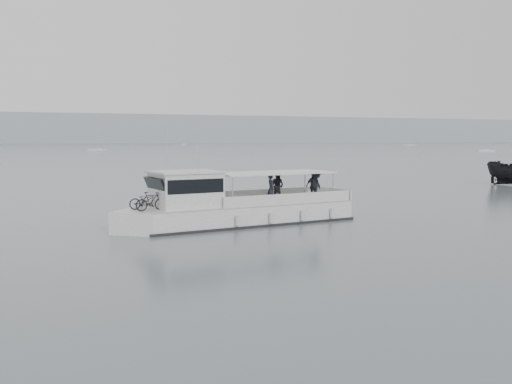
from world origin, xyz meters
name	(u,v)px	position (x,y,z in m)	size (l,w,h in m)	color
ground	(161,218)	(0.00, 0.00, 0.00)	(1400.00, 1400.00, 0.00)	slate
headland	(38,129)	(0.00, 560.00, 14.00)	(1400.00, 90.00, 28.00)	#939EA8
tour_boat	(227,208)	(2.53, -3.80, 0.88)	(12.83, 4.65, 5.34)	white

